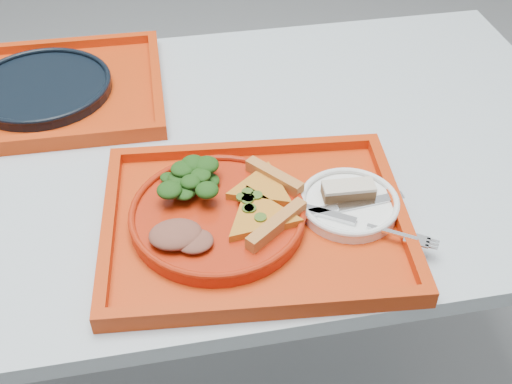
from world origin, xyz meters
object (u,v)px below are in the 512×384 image
(tray_main, at_px, (255,224))
(dinner_plate, at_px, (218,217))
(tray_far, at_px, (44,95))
(navy_plate, at_px, (42,88))
(dessert_bar, at_px, (348,190))

(tray_main, height_order, dinner_plate, dinner_plate)
(tray_far, distance_m, dinner_plate, 0.50)
(tray_far, bearing_deg, navy_plate, 0.00)
(tray_far, height_order, dinner_plate, dinner_plate)
(dinner_plate, relative_size, navy_plate, 1.00)
(tray_main, relative_size, dessert_bar, 5.59)
(dinner_plate, bearing_deg, navy_plate, 124.12)
(dessert_bar, bearing_deg, tray_far, 142.86)
(dinner_plate, height_order, dessert_bar, dessert_bar)
(tray_main, height_order, navy_plate, navy_plate)
(navy_plate, xyz_separation_m, dessert_bar, (0.48, -0.41, 0.02))
(tray_far, xyz_separation_m, dessert_bar, (0.48, -0.41, 0.03))
(tray_main, xyz_separation_m, navy_plate, (-0.33, 0.42, 0.01))
(tray_main, bearing_deg, dessert_bar, 10.98)
(navy_plate, bearing_deg, dessert_bar, -40.21)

